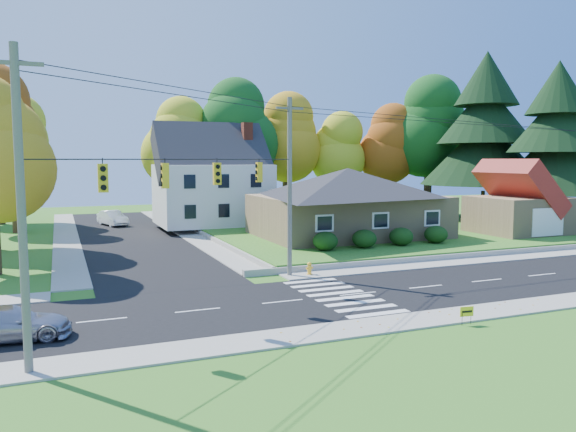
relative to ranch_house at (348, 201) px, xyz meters
name	(u,v)px	position (x,y,z in m)	size (l,w,h in m)	color
ground	(358,294)	(-8.00, -16.00, -3.27)	(120.00, 120.00, 0.00)	#3D7923
road_main	(358,294)	(-8.00, -16.00, -3.26)	(90.00, 8.00, 0.02)	black
road_cross	(128,236)	(-16.00, 10.00, -3.25)	(8.00, 44.00, 0.02)	black
sidewalk_north	(315,274)	(-8.00, -11.00, -3.23)	(90.00, 2.00, 0.08)	#9C9A90
sidewalk_south	(419,320)	(-8.00, -21.00, -3.23)	(90.00, 2.00, 0.08)	#9C9A90
lawn	(369,228)	(5.00, 5.00, -3.02)	(30.00, 30.00, 0.50)	#3D7923
ranch_house	(348,201)	(0.00, 0.00, 0.00)	(14.60, 10.60, 5.40)	tan
colonial_house	(212,181)	(-7.96, 12.00, 1.32)	(10.40, 8.40, 9.60)	silver
garage	(519,205)	(14.00, -4.01, -0.42)	(7.30, 6.30, 4.60)	tan
hedge_row	(383,238)	(-0.50, -6.20, -2.13)	(10.70, 1.70, 1.27)	#163A10
traffic_infrastructure	(344,188)	(-8.15, -14.65, 1.88)	(38.10, 10.66, 10.00)	#666059
tree_lot_0	(177,143)	(-10.00, 18.00, 5.04)	(6.72, 6.72, 12.51)	#3F2A19
tree_lot_1	(237,130)	(-4.00, 17.00, 6.35)	(7.84, 7.84, 14.60)	#3F2A19
tree_lot_2	(286,138)	(2.00, 18.00, 5.70)	(7.28, 7.28, 13.56)	#3F2A19
tree_lot_3	(339,150)	(8.00, 17.00, 4.39)	(6.16, 6.16, 11.47)	#3F2A19
tree_lot_4	(389,144)	(14.00, 16.00, 5.04)	(6.72, 6.72, 12.51)	#3F2A19
tree_lot_5	(429,127)	(18.00, 14.00, 7.00)	(8.40, 8.40, 15.64)	#3F2A19
conifer_east_a	(485,132)	(19.00, 6.00, 6.12)	(12.80, 12.80, 16.96)	#3F2A19
conifer_east_b	(556,140)	(20.00, -2.00, 5.01)	(11.20, 11.20, 14.84)	#3F2A19
tree_west_2	(13,146)	(-25.00, 16.00, 4.54)	(6.72, 6.72, 12.51)	#3F2A19
silver_sedan	(8,324)	(-23.33, -17.45, -2.61)	(1.77, 4.36, 1.26)	#A4A2B5
white_car	(113,218)	(-16.54, 18.41, -2.50)	(1.57, 4.51, 1.48)	white
fire_hydrant	(309,269)	(-8.39, -11.08, -2.89)	(0.45, 0.35, 0.78)	yellow
yard_sign	(467,312)	(-6.53, -22.16, -2.74)	(0.59, 0.11, 0.74)	black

